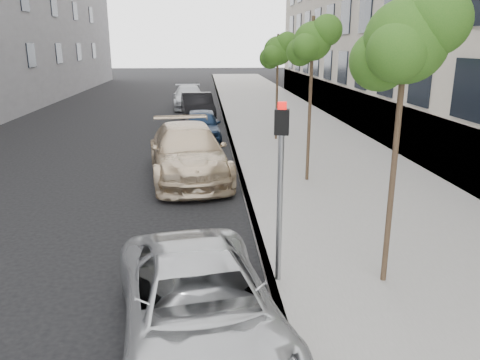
{
  "coord_description": "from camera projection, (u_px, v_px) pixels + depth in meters",
  "views": [
    {
      "loc": [
        0.03,
        -5.9,
        4.26
      ],
      "look_at": [
        0.75,
        3.47,
        1.5
      ],
      "focal_mm": 35.0,
      "sensor_mm": 36.0,
      "label": 1
    }
  ],
  "objects": [
    {
      "name": "minivan",
      "position": [
        199.0,
        306.0,
        6.66
      ],
      "size": [
        2.94,
        5.03,
        1.31
      ],
      "primitive_type": "imported",
      "rotation": [
        0.0,
        0.0,
        0.17
      ],
      "color": "#ABADB0",
      "rests_on": "ground"
    },
    {
      "name": "signal_pole",
      "position": [
        281.0,
        173.0,
        7.93
      ],
      "size": [
        0.27,
        0.23,
        3.2
      ],
      "rotation": [
        0.0,
        0.0,
        -0.22
      ],
      "color": "#939699",
      "rests_on": "sidewalk"
    },
    {
      "name": "tree_mid",
      "position": [
        313.0,
        42.0,
        13.53
      ],
      "size": [
        1.51,
        1.31,
        4.91
      ],
      "color": "#38281C",
      "rests_on": "sidewalk"
    },
    {
      "name": "curb",
      "position": [
        222.0,
        111.0,
        29.87
      ],
      "size": [
        0.15,
        72.0,
        0.14
      ],
      "primitive_type": "cube",
      "color": "#9E9B93",
      "rests_on": "ground"
    },
    {
      "name": "sedan_rear",
      "position": [
        189.0,
        97.0,
        31.55
      ],
      "size": [
        2.38,
        5.22,
        1.48
      ],
      "primitive_type": "imported",
      "rotation": [
        0.0,
        0.0,
        0.06
      ],
      "color": "#B2B6BB",
      "rests_on": "ground"
    },
    {
      "name": "sedan_black",
      "position": [
        197.0,
        107.0,
        26.31
      ],
      "size": [
        2.09,
        4.87,
        1.56
      ],
      "primitive_type": "imported",
      "rotation": [
        0.0,
        0.0,
        0.09
      ],
      "color": "black",
      "rests_on": "ground"
    },
    {
      "name": "sidewalk",
      "position": [
        271.0,
        111.0,
        30.1
      ],
      "size": [
        6.4,
        72.0,
        0.14
      ],
      "primitive_type": "cube",
      "color": "gray",
      "rests_on": "ground"
    },
    {
      "name": "tree_near",
      "position": [
        407.0,
        42.0,
        7.31
      ],
      "size": [
        1.67,
        1.47,
        4.97
      ],
      "color": "#38281C",
      "rests_on": "sidewalk"
    },
    {
      "name": "ground",
      "position": [
        207.0,
        346.0,
        6.84
      ],
      "size": [
        160.0,
        160.0,
        0.0
      ],
      "primitive_type": "plane",
      "color": "black",
      "rests_on": "ground"
    },
    {
      "name": "tree_far",
      "position": [
        278.0,
        51.0,
        19.85
      ],
      "size": [
        1.6,
        1.4,
        4.58
      ],
      "color": "#38281C",
      "rests_on": "sidewalk"
    },
    {
      "name": "sedan_blue",
      "position": [
        202.0,
        125.0,
        21.05
      ],
      "size": [
        1.74,
        4.13,
        1.4
      ],
      "primitive_type": "imported",
      "rotation": [
        0.0,
        0.0,
        0.02
      ],
      "color": "#101F36",
      "rests_on": "ground"
    },
    {
      "name": "suv",
      "position": [
        188.0,
        152.0,
        15.24
      ],
      "size": [
        3.09,
        6.09,
        1.69
      ],
      "primitive_type": "imported",
      "rotation": [
        0.0,
        0.0,
        0.13
      ],
      "color": "#C5AE8C",
      "rests_on": "ground"
    }
  ]
}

